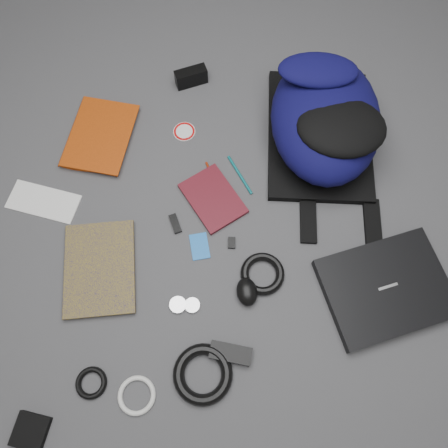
{
  "coord_description": "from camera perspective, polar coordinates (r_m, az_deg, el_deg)",
  "views": [
    {
      "loc": [
        -0.07,
        -0.46,
        1.25
      ],
      "look_at": [
        0.0,
        0.0,
        0.02
      ],
      "focal_mm": 35.0,
      "sensor_mm": 36.0,
      "label": 1
    }
  ],
  "objects": [
    {
      "name": "ground",
      "position": [
        1.34,
        -0.0,
        -0.3
      ],
      "size": [
        4.0,
        4.0,
        0.0
      ],
      "primitive_type": "plane",
      "color": "#4F4F51",
      "rests_on": "ground"
    },
    {
      "name": "backpack",
      "position": [
        1.42,
        13.09,
        13.37
      ],
      "size": [
        0.45,
        0.58,
        0.22
      ],
      "primitive_type": null,
      "rotation": [
        0.0,
        0.0,
        -0.19
      ],
      "color": "#090833",
      "rests_on": "ground"
    },
    {
      "name": "laptop",
      "position": [
        1.35,
        20.39,
        -7.84
      ],
      "size": [
        0.39,
        0.32,
        0.03
      ],
      "primitive_type": "cube",
      "rotation": [
        0.0,
        0.0,
        0.16
      ],
      "color": "black",
      "rests_on": "ground"
    },
    {
      "name": "textbook_red",
      "position": [
        1.56,
        -19.34,
        11.39
      ],
      "size": [
        0.28,
        0.32,
        0.03
      ],
      "primitive_type": "imported",
      "rotation": [
        0.0,
        0.0,
        -0.33
      ],
      "color": "#983208",
      "rests_on": "ground"
    },
    {
      "name": "comic_book",
      "position": [
        1.36,
        -20.11,
        -5.87
      ],
      "size": [
        0.22,
        0.29,
        0.02
      ],
      "primitive_type": "imported",
      "rotation": [
        0.0,
        0.0,
        -0.05
      ],
      "color": "#B4990C",
      "rests_on": "ground"
    },
    {
      "name": "envelope",
      "position": [
        1.48,
        -22.51,
        2.72
      ],
      "size": [
        0.24,
        0.18,
        0.0
      ],
      "primitive_type": "cube",
      "rotation": [
        0.0,
        0.0,
        -0.4
      ],
      "color": "white",
      "rests_on": "ground"
    },
    {
      "name": "dvd_case",
      "position": [
        1.36,
        -1.46,
        3.35
      ],
      "size": [
        0.21,
        0.24,
        0.02
      ],
      "primitive_type": "cube",
      "rotation": [
        0.0,
        0.0,
        0.43
      ],
      "color": "#470D15",
      "rests_on": "ground"
    },
    {
      "name": "compact_camera",
      "position": [
        1.59,
        -4.32,
        18.61
      ],
      "size": [
        0.11,
        0.06,
        0.06
      ],
      "primitive_type": "cube",
      "rotation": [
        0.0,
        0.0,
        0.2
      ],
      "color": "black",
      "rests_on": "ground"
    },
    {
      "name": "sticker_disc",
      "position": [
        1.49,
        -5.21,
        11.94
      ],
      "size": [
        0.07,
        0.07,
        0.0
      ],
      "primitive_type": "cylinder",
      "rotation": [
        0.0,
        0.0,
        0.0
      ],
      "color": "white",
      "rests_on": "ground"
    },
    {
      "name": "pen_teal",
      "position": [
        1.4,
        2.09,
        6.43
      ],
      "size": [
        0.06,
        0.14,
        0.01
      ],
      "primitive_type": "cylinder",
      "rotation": [
        1.57,
        0.0,
        0.36
      ],
      "color": "#0B6368",
      "rests_on": "ground"
    },
    {
      "name": "pen_red",
      "position": [
        1.4,
        -1.4,
        5.8
      ],
      "size": [
        0.04,
        0.13,
        0.01
      ],
      "primitive_type": "cylinder",
      "rotation": [
        1.57,
        0.0,
        0.22
      ],
      "color": "maroon",
      "rests_on": "ground"
    },
    {
      "name": "id_badge",
      "position": [
        1.32,
        -3.2,
        -2.92
      ],
      "size": [
        0.06,
        0.08,
        0.0
      ],
      "primitive_type": "cube",
      "rotation": [
        0.0,
        0.0,
        0.04
      ],
      "color": "blue",
      "rests_on": "ground"
    },
    {
      "name": "usb_black",
      "position": [
        1.34,
        -6.39,
        0.04
      ],
      "size": [
        0.04,
        0.07,
        0.01
      ],
      "primitive_type": "cube",
      "rotation": [
        0.0,
        0.0,
        0.22
      ],
      "color": "black",
      "rests_on": "ground"
    },
    {
      "name": "usb_silver",
      "position": [
        1.36,
        -0.39,
        2.36
      ],
      "size": [
        0.04,
        0.05,
        0.01
      ],
      "primitive_type": "cube",
      "rotation": [
        0.0,
        0.0,
        0.41
      ],
      "color": "silver",
      "rests_on": "ground"
    },
    {
      "name": "key_fob",
      "position": [
        1.31,
        1.01,
        -2.47
      ],
      "size": [
        0.03,
        0.04,
        0.01
      ],
      "primitive_type": "cube",
      "rotation": [
        0.0,
        0.0,
        -0.17
      ],
      "color": "black",
      "rests_on": "ground"
    },
    {
      "name": "mouse",
      "position": [
        1.26,
        3.01,
        -8.83
      ],
      "size": [
        0.06,
        0.08,
        0.04
      ],
      "primitive_type": "ellipsoid",
      "rotation": [
        0.0,
        0.0,
        0.0
      ],
      "color": "black",
      "rests_on": "ground"
    },
    {
      "name": "headphone_left",
      "position": [
        1.27,
        -6.04,
        -10.45
      ],
      "size": [
        0.05,
        0.05,
        0.01
      ],
      "primitive_type": "cylinder",
      "rotation": [
        0.0,
        0.0,
        0.09
      ],
      "color": "silver",
      "rests_on": "ground"
    },
    {
      "name": "headphone_right",
      "position": [
        1.27,
        -4.16,
        -10.55
      ],
      "size": [
        0.05,
        0.05,
        0.01
      ],
      "primitive_type": "cylinder",
      "rotation": [
        0.0,
        0.0,
        0.23
      ],
      "color": "silver",
      "rests_on": "ground"
    },
    {
      "name": "cable_coil",
      "position": [
        1.28,
        5.05,
        -6.48
      ],
      "size": [
        0.15,
        0.15,
        0.02
      ],
      "primitive_type": "torus",
      "rotation": [
        0.0,
        0.0,
        0.22
      ],
      "color": "black",
      "rests_on": "ground"
    },
    {
      "name": "power_brick",
      "position": [
        1.24,
        0.86,
        -16.51
      ],
      "size": [
        0.12,
        0.08,
        0.03
      ],
      "primitive_type": "cube",
      "rotation": [
        0.0,
        0.0,
        -0.34
      ],
      "color": "black",
      "rests_on": "ground"
    },
    {
      "name": "power_cord_coil",
      "position": [
        1.24,
        -2.79,
        -19.0
      ],
      "size": [
        0.18,
        0.18,
        0.03
      ],
      "primitive_type": "torus",
      "rotation": [
        0.0,
        0.0,
        -0.1
      ],
      "color": "black",
      "rests_on": "ground"
    },
    {
      "name": "pouch",
      "position": [
        1.34,
        -23.94,
        -23.5
      ],
      "size": [
        0.11,
        0.11,
        0.02
      ],
      "primitive_type": "cube",
      "rotation": [
        0.0,
        0.0,
        -0.37
      ],
      "color": "black",
      "rests_on": "ground"
    },
    {
      "name": "earbud_coil",
      "position": [
        1.29,
        -16.95,
        -19.24
      ],
      "size": [
        0.09,
        0.09,
        0.02
      ],
      "primitive_type": "torus",
      "rotation": [
        0.0,
        0.0,
        -0.04
      ],
      "color": "black",
      "rests_on": "ground"
    },
    {
      "name": "white_cable_coil",
      "position": [
        1.27,
        -11.34,
        -21.1
      ],
      "size": [
        0.12,
        0.12,
        0.01
      ],
      "primitive_type": "torus",
      "rotation": [
        0.0,
        0.0,
        0.22
      ],
      "color": "silver",
      "rests_on": "ground"
    }
  ]
}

